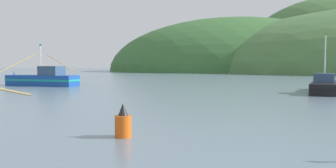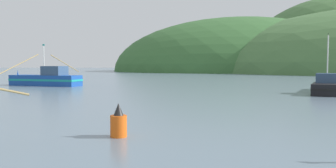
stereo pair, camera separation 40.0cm
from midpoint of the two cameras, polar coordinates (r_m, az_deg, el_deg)
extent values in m
ellipsoid|color=#386633|center=(149.89, 12.46, 2.20)|extent=(111.23, 88.98, 46.42)
cube|color=#19479E|center=(48.71, -20.24, 0.59)|extent=(10.61, 5.79, 1.46)
cube|color=teal|center=(48.71, -20.24, 0.68)|extent=(10.71, 5.85, 0.26)
cone|color=#19479E|center=(51.80, -24.35, 1.85)|extent=(0.25, 0.25, 0.70)
cube|color=#334C6B|center=(47.69, -18.80, 2.19)|extent=(3.46, 3.06, 1.25)
cylinder|color=silver|center=(48.77, -20.45, 3.82)|extent=(0.12, 0.12, 4.04)
cube|color=teal|center=(48.84, -20.50, 6.33)|extent=(0.35, 0.14, 0.20)
cylinder|color=#997F4C|center=(45.14, -24.03, 3.20)|extent=(2.31, 6.46, 2.63)
cylinder|color=#997F4C|center=(52.36, -17.07, 3.33)|extent=(2.31, 6.46, 2.63)
cube|color=black|center=(38.39, 26.00, -0.51)|extent=(6.79, 9.95, 1.10)
cube|color=black|center=(38.38, 26.00, -0.43)|extent=(6.86, 10.05, 0.20)
cone|color=black|center=(42.95, 26.26, 1.06)|extent=(0.27, 0.27, 0.70)
cube|color=#334C6B|center=(36.64, 25.94, 0.93)|extent=(2.51, 2.48, 0.95)
cylinder|color=silver|center=(37.82, 26.09, 3.93)|extent=(0.12, 0.12, 4.83)
cube|color=black|center=(37.95, 26.19, 7.76)|extent=(0.20, 0.33, 0.20)
cylinder|color=#E55914|center=(13.62, -7.72, -7.21)|extent=(0.67, 0.67, 0.88)
cone|color=black|center=(13.51, -7.74, -4.34)|extent=(0.40, 0.40, 0.50)
camera|label=1|loc=(0.20, -89.56, 0.03)|focal=35.32mm
camera|label=2|loc=(0.20, 90.44, -0.03)|focal=35.32mm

